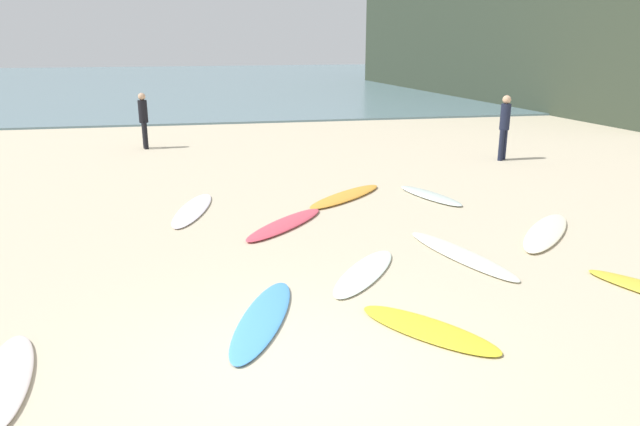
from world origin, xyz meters
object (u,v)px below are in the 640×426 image
(surfboard_6, at_px, (262,319))
(surfboard_3, at_px, (546,232))
(surfboard_10, at_px, (193,210))
(beachgoer_mid, at_px, (144,118))
(surfboard_0, at_px, (428,329))
(surfboard_5, at_px, (364,273))
(surfboard_9, at_px, (461,255))
(beachgoer_near, at_px, (505,124))
(surfboard_1, at_px, (6,379))
(surfboard_2, at_px, (430,195))
(surfboard_7, at_px, (285,224))
(surfboard_4, at_px, (345,196))

(surfboard_6, bearing_deg, surfboard_3, -136.02)
(surfboard_10, bearing_deg, beachgoer_mid, 115.20)
(surfboard_0, xyz_separation_m, surfboard_5, (-0.33, 1.92, 0.00))
(surfboard_9, relative_size, beachgoer_near, 1.40)
(surfboard_1, height_order, surfboard_2, surfboard_2)
(beachgoer_mid, bearing_deg, surfboard_5, 7.38)
(surfboard_10, bearing_deg, surfboard_7, -24.10)
(surfboard_5, xyz_separation_m, surfboard_6, (-1.69, -1.26, 0.00))
(surfboard_0, distance_m, surfboard_1, 4.85)
(surfboard_7, distance_m, surfboard_10, 2.21)
(surfboard_4, distance_m, beachgoer_near, 6.33)
(surfboard_2, bearing_deg, surfboard_4, -29.04)
(surfboard_1, xyz_separation_m, surfboard_7, (3.61, 4.75, 0.00))
(surfboard_0, distance_m, surfboard_10, 6.56)
(surfboard_10, bearing_deg, surfboard_2, 14.34)
(surfboard_3, relative_size, surfboard_7, 1.07)
(surfboard_4, height_order, surfboard_5, surfboard_4)
(surfboard_3, distance_m, surfboard_5, 3.97)
(surfboard_0, xyz_separation_m, beachgoer_near, (5.73, 9.44, 1.02))
(surfboard_0, height_order, surfboard_10, surfboard_10)
(surfboard_1, height_order, surfboard_6, surfboard_1)
(beachgoer_mid, bearing_deg, surfboard_10, -1.13)
(surfboard_6, xyz_separation_m, beachgoer_near, (7.74, 8.79, 1.01))
(surfboard_3, distance_m, surfboard_6, 6.00)
(surfboard_0, height_order, surfboard_3, surfboard_3)
(surfboard_1, distance_m, surfboard_5, 5.01)
(surfboard_2, bearing_deg, surfboard_5, 37.08)
(surfboard_3, distance_m, surfboard_10, 6.98)
(surfboard_9, bearing_deg, beachgoer_near, -138.81)
(surfboard_9, bearing_deg, surfboard_2, -120.22)
(surfboard_5, distance_m, beachgoer_mid, 12.03)
(surfboard_7, bearing_deg, surfboard_6, -60.21)
(surfboard_9, relative_size, surfboard_10, 1.03)
(surfboard_2, bearing_deg, surfboard_6, 30.79)
(surfboard_1, relative_size, beachgoer_mid, 1.15)
(surfboard_1, height_order, surfboard_3, surfboard_3)
(surfboard_10, bearing_deg, surfboard_6, -66.37)
(surfboard_0, relative_size, surfboard_4, 0.77)
(surfboard_1, xyz_separation_m, beachgoer_near, (10.57, 9.69, 1.01))
(surfboard_5, bearing_deg, surfboard_1, -119.15)
(surfboard_3, xyz_separation_m, beachgoer_mid, (-8.03, 9.98, 0.93))
(surfboard_4, xyz_separation_m, beachgoer_mid, (-4.95, 6.88, 0.93))
(surfboard_5, distance_m, surfboard_6, 2.11)
(surfboard_2, relative_size, surfboard_9, 0.77)
(surfboard_5, xyz_separation_m, surfboard_10, (-2.67, 3.92, 0.00))
(surfboard_1, relative_size, surfboard_7, 0.85)
(surfboard_2, height_order, surfboard_9, surfboard_2)
(surfboard_5, bearing_deg, beachgoer_near, 86.41)
(surfboard_6, bearing_deg, surfboard_0, -178.48)
(surfboard_0, relative_size, surfboard_10, 0.78)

